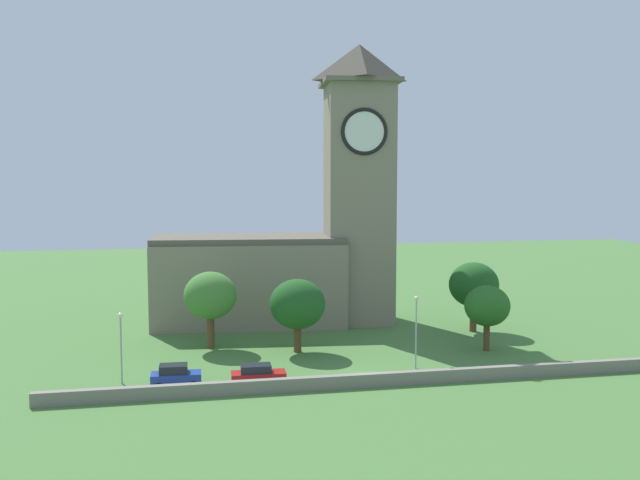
{
  "coord_description": "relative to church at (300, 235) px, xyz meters",
  "views": [
    {
      "loc": [
        -15.56,
        -58.92,
        17.74
      ],
      "look_at": [
        -1.65,
        10.14,
        11.18
      ],
      "focal_mm": 40.54,
      "sensor_mm": 36.0,
      "label": 1
    }
  ],
  "objects": [
    {
      "name": "tree_riverside_west",
      "position": [
        15.92,
        -17.37,
        -5.94
      ],
      "size": [
        4.52,
        4.52,
        6.59
      ],
      "color": "brown",
      "rests_on": "ground"
    },
    {
      "name": "car_blue",
      "position": [
        -14.63,
        -23.89,
        -9.48
      ],
      "size": [
        4.17,
        2.24,
        1.93
      ],
      "color": "#233D9E",
      "rests_on": "ground"
    },
    {
      "name": "tree_riverside_east",
      "position": [
        -2.71,
        -14.15,
        -5.66
      ],
      "size": [
        5.5,
        5.5,
        7.3
      ],
      "color": "brown",
      "rests_on": "ground"
    },
    {
      "name": "quay_barrier",
      "position": [
        1.14,
        -26.85,
        -9.9
      ],
      "size": [
        53.25,
        0.7,
        1.1
      ],
      "primitive_type": "cube",
      "color": "gray",
      "rests_on": "ground"
    },
    {
      "name": "streetlamp_west_end",
      "position": [
        -19.07,
        -21.95,
        -6.32
      ],
      "size": [
        0.44,
        0.44,
        6.06
      ],
      "color": "#9EA0A5",
      "rests_on": "ground"
    },
    {
      "name": "ground_plane",
      "position": [
        1.14,
        -9.69,
        -10.45
      ],
      "size": [
        200.0,
        200.0,
        0.0
      ],
      "primitive_type": "plane",
      "color": "#477538"
    },
    {
      "name": "car_red",
      "position": [
        -7.86,
        -24.64,
        -9.55
      ],
      "size": [
        4.62,
        2.27,
        1.77
      ],
      "color": "red",
      "rests_on": "ground"
    },
    {
      "name": "tree_churchyard",
      "position": [
        -11.07,
        -10.76,
        -5.09
      ],
      "size": [
        5.33,
        5.33,
        7.81
      ],
      "color": "brown",
      "rests_on": "ground"
    },
    {
      "name": "streetlamp_west_mid",
      "position": [
        6.81,
        -22.28,
        -5.96
      ],
      "size": [
        0.44,
        0.44,
        6.68
      ],
      "color": "#9EA0A5",
      "rests_on": "ground"
    },
    {
      "name": "tree_by_tower",
      "position": [
        18.19,
        -8.79,
        -5.19
      ],
      "size": [
        5.54,
        5.54,
        7.8
      ],
      "color": "brown",
      "rests_on": "ground"
    },
    {
      "name": "church",
      "position": [
        0.0,
        0.0,
        0.0
      ],
      "size": [
        29.28,
        12.23,
        32.65
      ],
      "color": "gray",
      "rests_on": "ground"
    }
  ]
}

